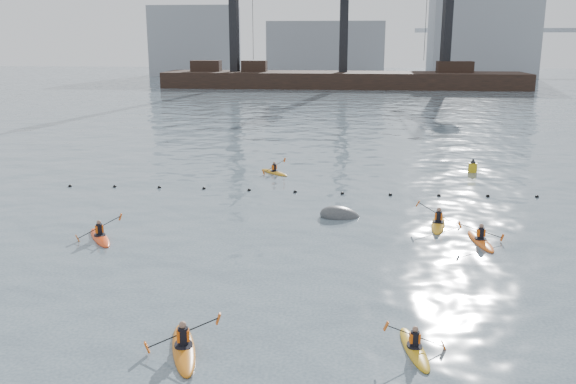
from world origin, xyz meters
name	(u,v)px	position (x,y,z in m)	size (l,w,h in m)	color
float_line	(319,192)	(-0.50, 22.53, 0.03)	(33.24, 0.73, 0.24)	black
barge_pier	(342,78)	(-0.22, 110.00, 1.89)	(72.00, 19.30, 29.50)	black
skyline	(354,40)	(2.23, 150.27, 9.25)	(141.00, 28.00, 22.00)	gray
kayaker_0	(184,347)	(-3.72, 1.82, 0.11)	(2.33, 3.54, 1.28)	#BE6511
kayaker_1	(414,348)	(3.49, 2.53, 0.09)	(2.01, 2.96, 1.12)	gold
kayaker_2	(100,236)	(-10.74, 12.26, 0.10)	(2.38, 3.12, 1.26)	#E44115
kayaker_3	(438,223)	(6.09, 16.09, 0.11)	(2.41, 3.52, 1.42)	gold
kayaker_4	(480,240)	(7.73, 13.51, 0.10)	(2.26, 3.34, 1.20)	orange
kayaker_5	(274,172)	(-4.02, 28.03, 0.09)	(2.52, 2.58, 1.13)	orange
mooring_buoy	(340,217)	(0.95, 17.20, 0.00)	(2.31, 1.36, 1.15)	#3B3E40
nav_buoy	(473,168)	(10.44, 29.75, 0.35)	(0.64, 0.64, 1.17)	gold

